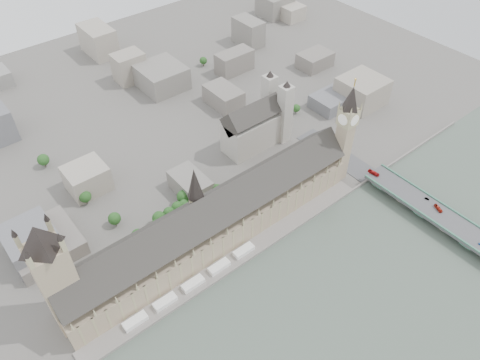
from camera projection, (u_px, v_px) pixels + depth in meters
ground at (229, 255)px, 380.09m from camera, size 900.00×900.00×0.00m
embankment_wall at (240, 265)px, 370.60m from camera, size 600.00×1.50×3.00m
river_terrace at (235, 260)px, 375.17m from camera, size 270.00×15.00×2.00m
terrace_tents at (193, 284)px, 355.03m from camera, size 118.00×7.00×4.00m
palace_of_westminster at (213, 222)px, 375.62m from camera, size 265.00×40.73×55.44m
elizabeth_tower at (346, 128)px, 408.11m from camera, size 17.00×17.00×107.50m
victoria_tower at (54, 272)px, 300.84m from camera, size 30.00×30.00×100.00m
central_tower at (196, 192)px, 350.41m from camera, size 13.00×13.00×48.00m
westminster_bridge at (440, 219)px, 401.62m from camera, size 25.00×325.00×10.25m
westminster_abbey at (257, 124)px, 467.40m from camera, size 68.00×36.00×64.00m
city_skyline_inland at (89, 103)px, 505.22m from camera, size 720.00×360.00×38.00m
park_trees at (177, 212)px, 404.19m from camera, size 110.00×30.00×15.00m
red_bus_north at (374, 173)px, 434.28m from camera, size 4.08×11.27×3.07m
red_bus_south at (438, 208)px, 401.73m from camera, size 5.63×9.72×2.67m
car_silver at (427, 199)px, 411.02m from camera, size 2.57×4.18×1.30m
car_approach at (329, 135)px, 476.60m from camera, size 2.73×5.59×1.56m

